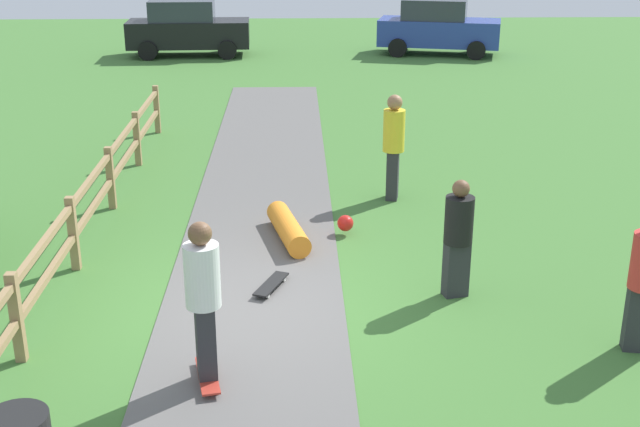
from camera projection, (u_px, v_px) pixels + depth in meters
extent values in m
plane|color=#427533|center=(253.00, 306.00, 10.82)|extent=(60.00, 60.00, 0.00)
cube|color=#605E5B|center=(253.00, 306.00, 10.82)|extent=(2.40, 28.00, 0.02)
cube|color=#997A51|center=(16.00, 318.00, 9.35)|extent=(0.12, 0.12, 1.10)
cube|color=#997A51|center=(73.00, 234.00, 11.76)|extent=(0.12, 0.12, 1.10)
cube|color=#997A51|center=(110.00, 178.00, 14.17)|extent=(0.12, 0.12, 1.10)
cube|color=#997A51|center=(137.00, 139.00, 16.58)|extent=(0.12, 0.12, 1.10)
cube|color=#997A51|center=(157.00, 109.00, 18.99)|extent=(0.12, 0.12, 1.10)
cube|color=#997A51|center=(48.00, 274.00, 10.57)|extent=(0.08, 18.00, 0.09)
cube|color=#997A51|center=(44.00, 242.00, 10.42)|extent=(0.08, 18.00, 0.09)
cube|color=#B23326|center=(208.00, 375.00, 9.06)|extent=(0.36, 0.82, 0.02)
cylinder|color=silver|center=(198.00, 366.00, 9.32)|extent=(0.04, 0.06, 0.06)
cylinder|color=silver|center=(212.00, 365.00, 9.35)|extent=(0.04, 0.06, 0.06)
cylinder|color=silver|center=(204.00, 393.00, 8.81)|extent=(0.04, 0.06, 0.06)
cylinder|color=silver|center=(218.00, 391.00, 8.84)|extent=(0.04, 0.06, 0.06)
cube|color=#2D2D33|center=(206.00, 340.00, 8.91)|extent=(0.26, 0.35, 0.84)
cylinder|color=white|center=(202.00, 276.00, 8.65)|extent=(0.45, 0.45, 0.70)
sphere|color=brown|center=(200.00, 234.00, 8.48)|extent=(0.25, 0.25, 0.25)
cylinder|color=orange|center=(288.00, 229.00, 12.90)|extent=(0.71, 1.66, 0.36)
sphere|color=red|center=(345.00, 223.00, 13.12)|extent=(0.26, 0.26, 0.26)
cube|color=black|center=(271.00, 284.00, 11.26)|extent=(0.49, 0.82, 0.02)
cylinder|color=silver|center=(274.00, 278.00, 11.54)|extent=(0.05, 0.07, 0.06)
cylinder|color=silver|center=(284.00, 279.00, 11.49)|extent=(0.05, 0.07, 0.06)
cylinder|color=silver|center=(258.00, 294.00, 11.05)|extent=(0.05, 0.07, 0.06)
cylinder|color=silver|center=(268.00, 296.00, 11.00)|extent=(0.05, 0.07, 0.06)
cube|color=#2D2D33|center=(639.00, 319.00, 9.64)|extent=(0.35, 0.25, 0.80)
cube|color=#2D2D33|center=(393.00, 175.00, 14.69)|extent=(0.26, 0.35, 0.89)
cylinder|color=yellow|center=(394.00, 131.00, 14.40)|extent=(0.45, 0.45, 0.74)
sphere|color=#9E704C|center=(395.00, 102.00, 14.23)|extent=(0.27, 0.27, 0.27)
cube|color=#2D2D33|center=(456.00, 269.00, 11.01)|extent=(0.36, 0.27, 0.76)
cylinder|color=black|center=(459.00, 220.00, 10.77)|extent=(0.46, 0.46, 0.64)
sphere|color=brown|center=(461.00, 189.00, 10.62)|extent=(0.23, 0.23, 0.23)
cube|color=#283D99|center=(439.00, 32.00, 29.13)|extent=(4.49, 2.66, 0.90)
cube|color=#2D333D|center=(435.00, 9.00, 28.90)|extent=(2.51, 2.04, 0.70)
cylinder|color=black|center=(478.00, 43.00, 29.83)|extent=(0.68, 0.39, 0.64)
cylinder|color=black|center=(476.00, 50.00, 28.22)|extent=(0.68, 0.39, 0.64)
cylinder|color=black|center=(404.00, 40.00, 30.36)|extent=(0.68, 0.39, 0.64)
cylinder|color=black|center=(398.00, 48.00, 28.75)|extent=(0.68, 0.39, 0.64)
cube|color=black|center=(189.00, 33.00, 28.88)|extent=(4.26, 1.86, 0.90)
cube|color=#2D333D|center=(182.00, 10.00, 28.59)|extent=(2.26, 1.64, 0.70)
cylinder|color=black|center=(229.00, 42.00, 29.95)|extent=(0.65, 0.26, 0.64)
cylinder|color=black|center=(227.00, 50.00, 28.30)|extent=(0.65, 0.26, 0.64)
cylinder|color=black|center=(154.00, 43.00, 29.77)|extent=(0.65, 0.26, 0.64)
cylinder|color=black|center=(148.00, 51.00, 28.13)|extent=(0.65, 0.26, 0.64)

